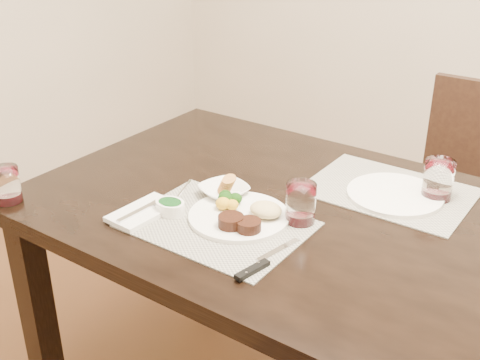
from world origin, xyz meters
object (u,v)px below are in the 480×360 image
Objects in this scene: chair_far at (466,187)px; far_plate at (395,194)px; wine_glass_near at (301,205)px; cracker_bowl at (224,190)px; steak_knife at (259,265)px; dinner_plate at (242,215)px.

chair_far is 0.76m from far_plate.
wine_glass_near is 0.32m from far_plate.
chair_far reaches higher than far_plate.
chair_far reaches higher than cracker_bowl.
chair_far is 1.28m from steak_knife.
steak_knife is at bearing -83.02° from wine_glass_near.
chair_far is 1.12m from cracker_bowl.
steak_knife is 2.15× the size of wine_glass_near.
chair_far is 3.29× the size of dinner_plate.
wine_glass_near is at bearing 0.00° from cracker_bowl.
wine_glass_near is at bearing 31.36° from dinner_plate.
dinner_plate reaches higher than far_plate.
steak_knife is at bearing -97.18° from chair_far.
dinner_plate is 1.00× the size of far_plate.
chair_far is 3.81× the size of steak_knife.
chair_far is 5.32× the size of cracker_bowl.
dinner_plate is at bearing 146.12° from steak_knife.
chair_far is 8.18× the size of wine_glass_near.
wine_glass_near reaches higher than dinner_plate.
wine_glass_near is at bearing -118.13° from far_plate.
cracker_bowl is at bearing 180.00° from wine_glass_near.
dinner_plate is 0.16m from wine_glass_near.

